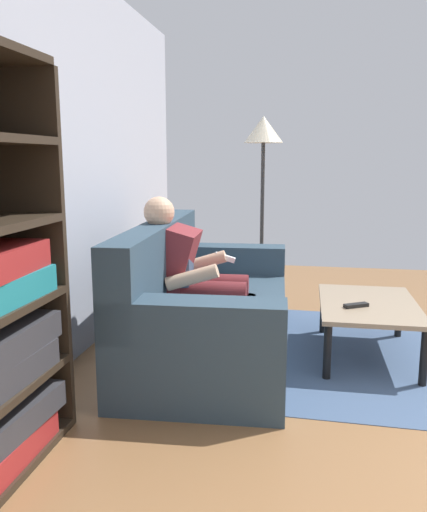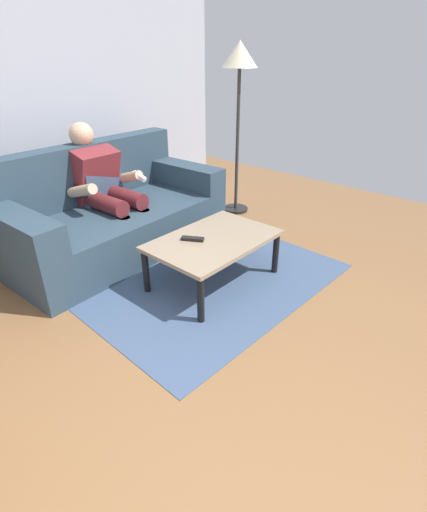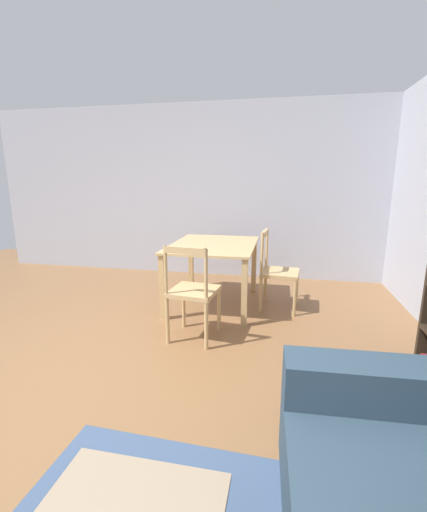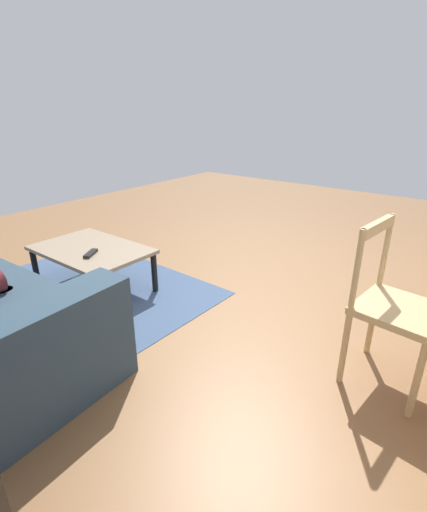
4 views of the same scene
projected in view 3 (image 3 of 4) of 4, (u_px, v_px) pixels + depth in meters
The scene contains 5 objects.
ground_plane at pixel (52, 391), 2.43m from camera, with size 8.65×8.65×0.00m, color brown.
wall_side at pixel (182, 192), 5.32m from camera, with size 0.12×6.25×2.61m, color #ABB0BE.
dining_table at pixel (214, 253), 4.01m from camera, with size 1.26×0.98×0.75m.
dining_chair_near_wall at pixel (277, 272), 3.91m from camera, with size 0.46×0.46×0.93m.
dining_chair_facing_couch at pixel (193, 292), 3.14m from camera, with size 0.47×0.47×0.93m.
Camera 3 is at (1.88, 1.58, 1.50)m, focal length 23.60 mm.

